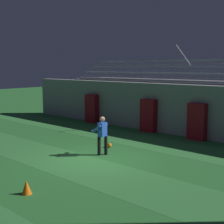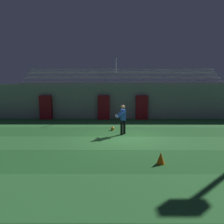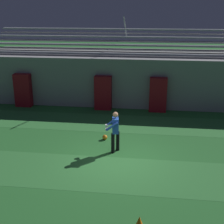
{
  "view_description": "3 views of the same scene",
  "coord_description": "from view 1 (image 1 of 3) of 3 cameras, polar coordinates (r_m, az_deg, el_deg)",
  "views": [
    {
      "loc": [
        8.69,
        -8.8,
        3.76
      ],
      "look_at": [
        -0.86,
        2.02,
        1.65
      ],
      "focal_mm": 50.0,
      "sensor_mm": 36.0,
      "label": 1
    },
    {
      "loc": [
        -0.76,
        -11.37,
        2.86
      ],
      "look_at": [
        -0.84,
        2.11,
        1.09
      ],
      "focal_mm": 35.0,
      "sensor_mm": 36.0,
      "label": 2
    },
    {
      "loc": [
        1.07,
        -10.58,
        5.54
      ],
      "look_at": [
        -0.58,
        2.53,
        1.03
      ],
      "focal_mm": 50.0,
      "sensor_mm": 36.0,
      "label": 3
    }
  ],
  "objects": [
    {
      "name": "turf_stripe_mid",
      "position": [
        12.22,
        -6.71,
        -9.67
      ],
      "size": [
        28.0,
        2.46,
        0.01
      ],
      "primitive_type": "cube",
      "color": "#337A38",
      "rests_on": "ground"
    },
    {
      "name": "padding_pillar_gate_left",
      "position": [
        18.16,
        6.68,
        -0.66
      ],
      "size": [
        0.94,
        0.44,
        1.9
      ],
      "primitive_type": "cube",
      "color": "maroon",
      "rests_on": "ground"
    },
    {
      "name": "goalkeeper",
      "position": [
        13.31,
        -1.82,
        -3.88
      ],
      "size": [
        0.59,
        0.63,
        1.67
      ],
      "color": "black",
      "rests_on": "ground"
    },
    {
      "name": "ground_plane",
      "position": [
        12.93,
        -3.1,
        -8.62
      ],
      "size": [
        80.0,
        80.0,
        0.0
      ],
      "primitive_type": "plane",
      "color": "#286B2D"
    },
    {
      "name": "traffic_cone",
      "position": [
        9.86,
        -15.36,
        -13.12
      ],
      "size": [
        0.3,
        0.3,
        0.42
      ],
      "primitive_type": "cone",
      "color": "orange",
      "rests_on": "ground"
    },
    {
      "name": "padding_pillar_gate_right",
      "position": [
        16.64,
        15.27,
        -1.72
      ],
      "size": [
        0.94,
        0.44,
        1.9
      ],
      "primitive_type": "cube",
      "color": "maroon",
      "rests_on": "ground"
    },
    {
      "name": "turf_stripe_far",
      "position": [
        15.79,
        6.76,
        -5.52
      ],
      "size": [
        28.0,
        2.46,
        0.01
      ],
      "primitive_type": "cube",
      "color": "#337A38",
      "rests_on": "ground"
    },
    {
      "name": "soccer_ball",
      "position": [
        14.67,
        -0.46,
        -6.1
      ],
      "size": [
        0.22,
        0.22,
        0.22
      ],
      "primitive_type": "sphere",
      "color": "orange",
      "rests_on": "ground"
    },
    {
      "name": "bleacher_stand",
      "position": [
        19.49,
        14.66,
        1.37
      ],
      "size": [
        18.0,
        3.35,
        5.03
      ],
      "color": "gray",
      "rests_on": "ground"
    },
    {
      "name": "padding_pillar_far_left",
      "position": [
        21.12,
        -3.7,
        0.63
      ],
      "size": [
        0.94,
        0.44,
        1.9
      ],
      "primitive_type": "cube",
      "color": "maroon",
      "rests_on": "ground"
    },
    {
      "name": "back_wall",
      "position": [
        17.75,
        11.74,
        0.49
      ],
      "size": [
        24.0,
        0.6,
        2.8
      ],
      "primitive_type": "cube",
      "color": "gray",
      "rests_on": "ground"
    }
  ]
}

